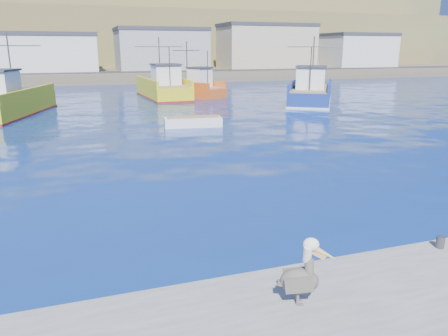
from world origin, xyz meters
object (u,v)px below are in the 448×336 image
trawler_yellow_a (7,103)px  skiff_mid (193,123)px  trawler_yellow_b (163,88)px  trawler_blue (311,93)px  boat_orange (194,87)px  pelican (302,276)px

trawler_yellow_a → skiff_mid: bearing=-37.5°
trawler_yellow_b → trawler_blue: bearing=-36.4°
boat_orange → pelican: bearing=-102.4°
boat_orange → pelican: size_ratio=6.10×
trawler_yellow_a → pelican: size_ratio=8.87×
trawler_blue → pelican: 36.78m
trawler_yellow_b → skiff_mid: bearing=-95.3°
boat_orange → pelican: boat_orange is taller
trawler_yellow_a → trawler_blue: trawler_yellow_a is taller
trawler_blue → trawler_yellow_b: bearing=143.6°
trawler_yellow_a → pelican: trawler_yellow_a is taller
trawler_yellow_a → trawler_blue: bearing=-0.7°
trawler_yellow_a → pelican: bearing=-74.7°
trawler_yellow_a → trawler_blue: 27.26m
trawler_yellow_a → boat_orange: size_ratio=1.45×
boat_orange → skiff_mid: (-5.25, -18.98, -0.73)m
trawler_blue → boat_orange: 13.37m
pelican → trawler_yellow_b: bearing=82.3°
pelican → skiff_mid: bearing=80.2°
trawler_yellow_a → skiff_mid: size_ratio=2.94×
trawler_yellow_a → skiff_mid: (12.69, -9.72, -0.77)m
trawler_yellow_a → trawler_yellow_b: size_ratio=1.06×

